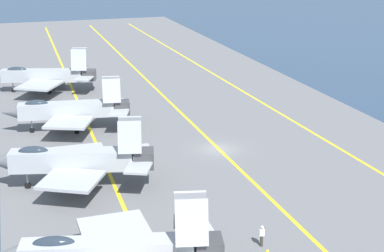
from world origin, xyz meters
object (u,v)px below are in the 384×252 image
at_px(parked_jet_second, 75,160).
at_px(crew_white_vest, 262,235).
at_px(parked_jet_nearest, 113,252).
at_px(parked_jet_third, 69,110).
at_px(parked_jet_fourth, 44,75).

xyz_separation_m(parked_jet_second, crew_white_vest, (-15.35, -12.05, -1.80)).
xyz_separation_m(parked_jet_nearest, parked_jet_second, (17.49, 0.39, 0.06)).
height_order(parked_jet_nearest, parked_jet_third, parked_jet_nearest).
distance_m(parked_jet_second, parked_jet_third, 17.18).
bearing_deg(parked_jet_second, parked_jet_third, -4.54).
distance_m(parked_jet_second, parked_jet_fourth, 37.07).
bearing_deg(parked_jet_nearest, crew_white_vest, -79.57).
bearing_deg(crew_white_vest, parked_jet_third, 18.22).
distance_m(parked_jet_fourth, crew_white_vest, 53.82).
xyz_separation_m(parked_jet_nearest, parked_jet_third, (34.61, -0.97, -0.04)).
xyz_separation_m(parked_jet_nearest, parked_jet_fourth, (54.56, 0.47, -0.16)).
relative_size(parked_jet_nearest, parked_jet_fourth, 0.95).
distance_m(parked_jet_nearest, crew_white_vest, 11.98).
height_order(parked_jet_third, parked_jet_fourth, parked_jet_fourth).
bearing_deg(parked_jet_third, parked_jet_fourth, 4.13).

